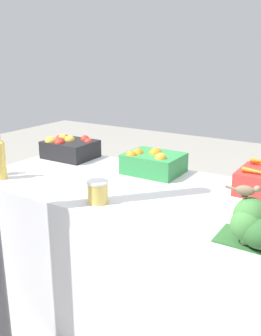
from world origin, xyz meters
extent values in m
plane|color=gray|center=(0.00, 0.00, 0.00)|extent=(10.00, 10.00, 0.00)
cube|color=silver|center=(0.00, 0.00, 0.41)|extent=(1.79, 0.88, 0.81)
cube|color=black|center=(-0.67, 0.27, 0.87)|extent=(0.33, 0.28, 0.12)
sphere|color=gold|center=(-0.78, 0.22, 0.92)|extent=(0.06, 0.06, 0.06)
sphere|color=gold|center=(-0.68, 0.28, 0.93)|extent=(0.07, 0.07, 0.07)
sphere|color=red|center=(-0.71, 0.21, 0.92)|extent=(0.08, 0.08, 0.08)
sphere|color=gold|center=(-0.76, 0.29, 0.93)|extent=(0.07, 0.07, 0.07)
sphere|color=red|center=(-0.55, 0.32, 0.92)|extent=(0.06, 0.06, 0.06)
sphere|color=red|center=(-0.79, 0.19, 0.92)|extent=(0.07, 0.07, 0.07)
sphere|color=red|center=(-0.60, 0.36, 0.93)|extent=(0.07, 0.07, 0.07)
sphere|color=red|center=(-0.68, 0.17, 0.93)|extent=(0.07, 0.07, 0.07)
sphere|color=gold|center=(-0.77, 0.18, 0.93)|extent=(0.08, 0.08, 0.08)
sphere|color=red|center=(-0.78, 0.29, 0.92)|extent=(0.08, 0.08, 0.08)
sphere|color=red|center=(-0.78, 0.34, 0.92)|extent=(0.06, 0.06, 0.06)
cube|color=#2D8442|center=(0.00, 0.27, 0.87)|extent=(0.33, 0.28, 0.12)
sphere|color=orange|center=(-0.10, 0.25, 0.92)|extent=(0.07, 0.07, 0.07)
sphere|color=orange|center=(0.00, 0.29, 0.92)|extent=(0.08, 0.08, 0.08)
sphere|color=orange|center=(-0.10, 0.17, 0.92)|extent=(0.07, 0.07, 0.07)
sphere|color=orange|center=(0.08, 0.20, 0.93)|extent=(0.07, 0.07, 0.07)
sphere|color=orange|center=(-0.09, 0.22, 0.92)|extent=(0.07, 0.07, 0.07)
cone|color=orange|center=(0.62, 0.19, 0.95)|extent=(0.13, 0.03, 0.03)
cube|color=#2D602D|center=(0.73, -0.30, 0.81)|extent=(0.22, 0.18, 0.01)
ellipsoid|color=#427F3D|center=(0.77, -0.28, 0.90)|extent=(0.14, 0.14, 0.11)
cylinder|color=#B2C693|center=(0.77, -0.28, 0.83)|extent=(0.03, 0.03, 0.02)
ellipsoid|color=#2D602D|center=(0.79, -0.35, 0.88)|extent=(0.15, 0.15, 0.12)
cylinder|color=#B2C693|center=(0.79, -0.35, 0.83)|extent=(0.03, 0.03, 0.02)
ellipsoid|color=#427F3D|center=(0.74, -0.31, 0.91)|extent=(0.13, 0.13, 0.16)
cylinder|color=#B2C693|center=(0.74, -0.31, 0.83)|extent=(0.03, 0.03, 0.02)
ellipsoid|color=#427F3D|center=(0.74, -0.35, 0.90)|extent=(0.12, 0.12, 0.12)
cylinder|color=#B2C693|center=(0.74, -0.35, 0.83)|extent=(0.03, 0.03, 0.02)
cylinder|color=gold|center=(-0.70, -0.31, 0.92)|extent=(0.06, 0.06, 0.22)
cylinder|color=#DBBC56|center=(0.00, -0.30, 0.86)|extent=(0.10, 0.10, 0.10)
cylinder|color=white|center=(0.00, -0.30, 0.92)|extent=(0.11, 0.11, 0.01)
cube|color=#4C3D2D|center=(0.71, -0.32, 1.00)|extent=(0.02, 0.02, 0.01)
ellipsoid|color=#7A664C|center=(0.71, -0.32, 1.02)|extent=(0.08, 0.05, 0.04)
sphere|color=#897556|center=(0.75, -0.31, 1.03)|extent=(0.03, 0.03, 0.03)
cone|color=#4C3D28|center=(0.76, -0.31, 1.03)|extent=(0.02, 0.01, 0.01)
cube|color=#7A664C|center=(0.66, -0.33, 1.02)|extent=(0.04, 0.02, 0.01)
camera|label=1|loc=(1.05, -1.67, 1.51)|focal=40.00mm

